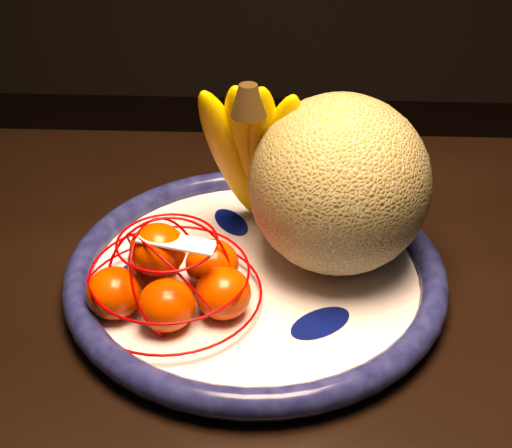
{
  "coord_description": "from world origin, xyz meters",
  "views": [
    {
      "loc": [
        0.37,
        -0.45,
        1.19
      ],
      "look_at": [
        0.34,
        0.15,
        0.79
      ],
      "focal_mm": 50.0,
      "sensor_mm": 36.0,
      "label": 1
    }
  ],
  "objects_px": {
    "mandarin_bag": "(171,277)",
    "fruit_bowl": "(255,273)",
    "cantaloupe": "(339,184)",
    "dining_table": "(13,379)",
    "banana_bunch": "(253,149)"
  },
  "relations": [
    {
      "from": "mandarin_bag",
      "to": "fruit_bowl",
      "type": "bearing_deg",
      "value": 33.05
    },
    {
      "from": "fruit_bowl",
      "to": "cantaloupe",
      "type": "relative_size",
      "value": 2.15
    },
    {
      "from": "fruit_bowl",
      "to": "dining_table",
      "type": "bearing_deg",
      "value": -163.2
    },
    {
      "from": "fruit_bowl",
      "to": "mandarin_bag",
      "type": "relative_size",
      "value": 2.03
    },
    {
      "from": "fruit_bowl",
      "to": "banana_bunch",
      "type": "xyz_separation_m",
      "value": [
        -0.01,
        0.08,
        0.11
      ]
    },
    {
      "from": "dining_table",
      "to": "mandarin_bag",
      "type": "relative_size",
      "value": 7.34
    },
    {
      "from": "fruit_bowl",
      "to": "mandarin_bag",
      "type": "bearing_deg",
      "value": -146.95
    },
    {
      "from": "banana_bunch",
      "to": "mandarin_bag",
      "type": "relative_size",
      "value": 1.07
    },
    {
      "from": "banana_bunch",
      "to": "mandarin_bag",
      "type": "xyz_separation_m",
      "value": [
        -0.07,
        -0.13,
        -0.07
      ]
    },
    {
      "from": "dining_table",
      "to": "cantaloupe",
      "type": "relative_size",
      "value": 7.8
    },
    {
      "from": "fruit_bowl",
      "to": "banana_bunch",
      "type": "bearing_deg",
      "value": 94.62
    },
    {
      "from": "mandarin_bag",
      "to": "banana_bunch",
      "type": "bearing_deg",
      "value": 60.33
    },
    {
      "from": "cantaloupe",
      "to": "banana_bunch",
      "type": "height_order",
      "value": "banana_bunch"
    },
    {
      "from": "dining_table",
      "to": "banana_bunch",
      "type": "height_order",
      "value": "banana_bunch"
    },
    {
      "from": "dining_table",
      "to": "fruit_bowl",
      "type": "xyz_separation_m",
      "value": [
        0.25,
        0.08,
        0.09
      ]
    }
  ]
}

